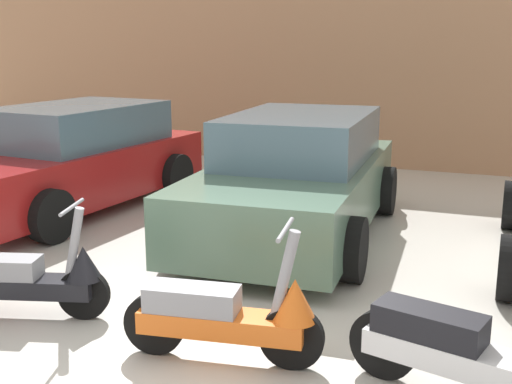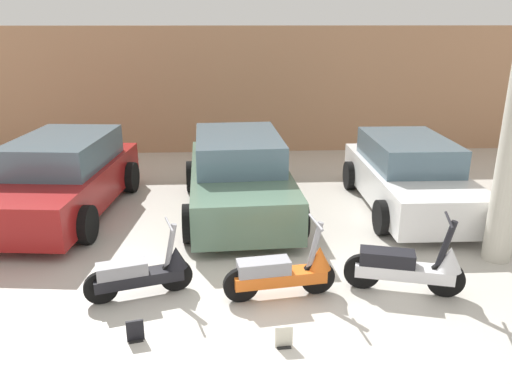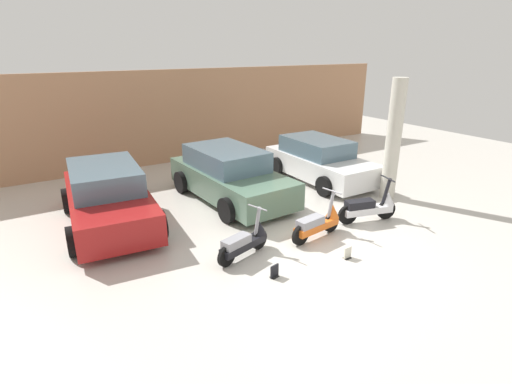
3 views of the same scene
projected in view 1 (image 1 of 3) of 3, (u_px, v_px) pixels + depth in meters
name	position (u px, v px, depth m)	size (l,w,h in m)	color
ground_plane	(161.00, 384.00, 4.42)	(28.00, 28.00, 0.00)	beige
wall_back	(386.00, 76.00, 11.66)	(19.60, 0.12, 3.38)	tan
scooter_front_left	(33.00, 278.00, 5.42)	(1.39, 0.67, 1.00)	black
scooter_front_right	(230.00, 314.00, 4.65)	(1.51, 0.57, 1.06)	black
scooter_front_center	(474.00, 350.00, 4.08)	(1.56, 0.72, 1.11)	black
car_rear_left	(71.00, 160.00, 8.98)	(2.36, 4.39, 1.44)	maroon
car_rear_center	(297.00, 178.00, 7.74)	(2.25, 4.38, 1.46)	#51705B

